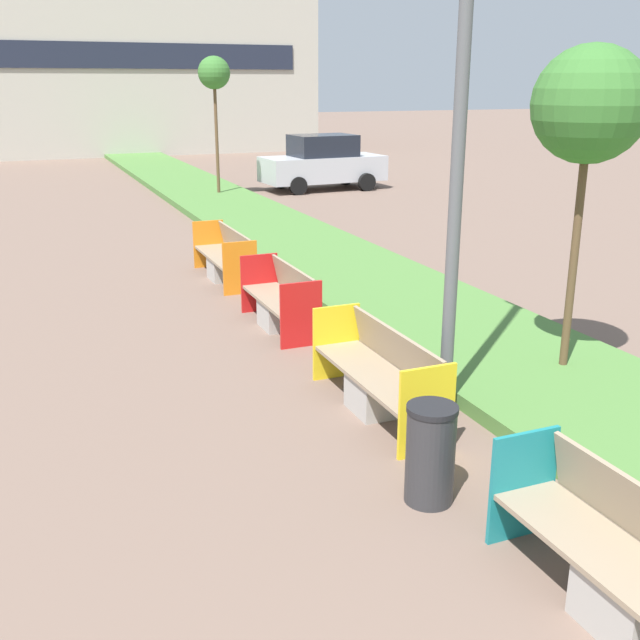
{
  "coord_description": "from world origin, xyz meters",
  "views": [
    {
      "loc": [
        -2.64,
        0.33,
        3.57
      ],
      "look_at": [
        0.9,
        8.95,
        0.6
      ],
      "focal_mm": 42.0,
      "sensor_mm": 36.0,
      "label": 1
    }
  ],
  "objects_px": {
    "bench_red_frame": "(281,304)",
    "bench_orange_frame": "(226,260)",
    "sapling_tree_far": "(214,75)",
    "parked_car_distant": "(323,163)",
    "sapling_tree_near": "(590,106)",
    "litter_bin": "(430,454)",
    "bench_teal_frame": "(636,580)",
    "bench_yellow_frame": "(379,380)",
    "street_lamp_post": "(466,7)"
  },
  "relations": [
    {
      "from": "bench_red_frame",
      "to": "bench_orange_frame",
      "type": "bearing_deg",
      "value": 89.93
    },
    {
      "from": "bench_red_frame",
      "to": "sapling_tree_far",
      "type": "bearing_deg",
      "value": 78.98
    },
    {
      "from": "bench_orange_frame",
      "to": "parked_car_distant",
      "type": "distance_m",
      "value": 12.61
    },
    {
      "from": "bench_orange_frame",
      "to": "sapling_tree_near",
      "type": "xyz_separation_m",
      "value": [
        2.6,
        -6.42,
        2.93
      ]
    },
    {
      "from": "litter_bin",
      "to": "parked_car_distant",
      "type": "height_order",
      "value": "parked_car_distant"
    },
    {
      "from": "litter_bin",
      "to": "parked_car_distant",
      "type": "relative_size",
      "value": 0.21
    },
    {
      "from": "sapling_tree_far",
      "to": "bench_teal_frame",
      "type": "bearing_deg",
      "value": -97.23
    },
    {
      "from": "bench_red_frame",
      "to": "litter_bin",
      "type": "bearing_deg",
      "value": -94.89
    },
    {
      "from": "bench_teal_frame",
      "to": "sapling_tree_far",
      "type": "bearing_deg",
      "value": 82.77
    },
    {
      "from": "bench_yellow_frame",
      "to": "litter_bin",
      "type": "distance_m",
      "value": 1.94
    },
    {
      "from": "bench_yellow_frame",
      "to": "litter_bin",
      "type": "xyz_separation_m",
      "value": [
        -0.45,
        -1.89,
        0.09
      ]
    },
    {
      "from": "parked_car_distant",
      "to": "bench_teal_frame",
      "type": "bearing_deg",
      "value": -110.12
    },
    {
      "from": "bench_yellow_frame",
      "to": "parked_car_distant",
      "type": "relative_size",
      "value": 0.53
    },
    {
      "from": "sapling_tree_near",
      "to": "bench_red_frame",
      "type": "bearing_deg",
      "value": 128.55
    },
    {
      "from": "bench_red_frame",
      "to": "bench_orange_frame",
      "type": "xyz_separation_m",
      "value": [
        0.0,
        3.15,
        0.01
      ]
    },
    {
      "from": "street_lamp_post",
      "to": "sapling_tree_far",
      "type": "xyz_separation_m",
      "value": [
        1.99,
        17.09,
        -0.47
      ]
    },
    {
      "from": "bench_yellow_frame",
      "to": "bench_orange_frame",
      "type": "bearing_deg",
      "value": 90.0
    },
    {
      "from": "parked_car_distant",
      "to": "litter_bin",
      "type": "bearing_deg",
      "value": -112.94
    },
    {
      "from": "bench_teal_frame",
      "to": "bench_orange_frame",
      "type": "bearing_deg",
      "value": 90.01
    },
    {
      "from": "sapling_tree_far",
      "to": "street_lamp_post",
      "type": "bearing_deg",
      "value": -96.65
    },
    {
      "from": "bench_orange_frame",
      "to": "litter_bin",
      "type": "distance_m",
      "value": 8.34
    },
    {
      "from": "bench_red_frame",
      "to": "sapling_tree_near",
      "type": "relative_size",
      "value": 0.48
    },
    {
      "from": "bench_yellow_frame",
      "to": "bench_red_frame",
      "type": "height_order",
      "value": "same"
    },
    {
      "from": "bench_yellow_frame",
      "to": "bench_red_frame",
      "type": "relative_size",
      "value": 1.18
    },
    {
      "from": "bench_teal_frame",
      "to": "bench_yellow_frame",
      "type": "distance_m",
      "value": 3.84
    },
    {
      "from": "bench_orange_frame",
      "to": "street_lamp_post",
      "type": "bearing_deg",
      "value": -84.91
    },
    {
      "from": "bench_orange_frame",
      "to": "bench_red_frame",
      "type": "bearing_deg",
      "value": -90.07
    },
    {
      "from": "bench_yellow_frame",
      "to": "sapling_tree_far",
      "type": "bearing_deg",
      "value": 81.13
    },
    {
      "from": "bench_yellow_frame",
      "to": "bench_orange_frame",
      "type": "relative_size",
      "value": 1.01
    },
    {
      "from": "bench_red_frame",
      "to": "sapling_tree_near",
      "type": "height_order",
      "value": "sapling_tree_near"
    },
    {
      "from": "bench_orange_frame",
      "to": "street_lamp_post",
      "type": "xyz_separation_m",
      "value": [
        0.61,
        -6.85,
        3.87
      ]
    },
    {
      "from": "bench_teal_frame",
      "to": "street_lamp_post",
      "type": "height_order",
      "value": "street_lamp_post"
    },
    {
      "from": "bench_teal_frame",
      "to": "parked_car_distant",
      "type": "xyz_separation_m",
      "value": [
        6.47,
        21.09,
        0.54
      ]
    },
    {
      "from": "bench_teal_frame",
      "to": "litter_bin",
      "type": "relative_size",
      "value": 2.64
    },
    {
      "from": "street_lamp_post",
      "to": "bench_red_frame",
      "type": "bearing_deg",
      "value": 99.42
    },
    {
      "from": "bench_red_frame",
      "to": "sapling_tree_near",
      "type": "distance_m",
      "value": 5.11
    },
    {
      "from": "bench_red_frame",
      "to": "sapling_tree_far",
      "type": "height_order",
      "value": "sapling_tree_far"
    },
    {
      "from": "bench_yellow_frame",
      "to": "sapling_tree_far",
      "type": "relative_size",
      "value": 0.52
    },
    {
      "from": "bench_teal_frame",
      "to": "bench_red_frame",
      "type": "xyz_separation_m",
      "value": [
        -0.01,
        7.13,
        -0.01
      ]
    },
    {
      "from": "bench_yellow_frame",
      "to": "litter_bin",
      "type": "relative_size",
      "value": 2.49
    },
    {
      "from": "sapling_tree_near",
      "to": "parked_car_distant",
      "type": "height_order",
      "value": "sapling_tree_near"
    },
    {
      "from": "bench_red_frame",
      "to": "bench_orange_frame",
      "type": "distance_m",
      "value": 3.15
    },
    {
      "from": "sapling_tree_near",
      "to": "parked_car_distant",
      "type": "distance_m",
      "value": 17.82
    },
    {
      "from": "bench_yellow_frame",
      "to": "street_lamp_post",
      "type": "relative_size",
      "value": 0.3
    },
    {
      "from": "bench_orange_frame",
      "to": "sapling_tree_near",
      "type": "height_order",
      "value": "sapling_tree_near"
    },
    {
      "from": "litter_bin",
      "to": "parked_car_distant",
      "type": "bearing_deg",
      "value": 70.12
    },
    {
      "from": "sapling_tree_far",
      "to": "litter_bin",
      "type": "bearing_deg",
      "value": -99.33
    },
    {
      "from": "street_lamp_post",
      "to": "sapling_tree_near",
      "type": "bearing_deg",
      "value": 12.3
    },
    {
      "from": "bench_orange_frame",
      "to": "litter_bin",
      "type": "height_order",
      "value": "bench_orange_frame"
    },
    {
      "from": "bench_yellow_frame",
      "to": "bench_orange_frame",
      "type": "distance_m",
      "value": 6.44
    }
  ]
}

